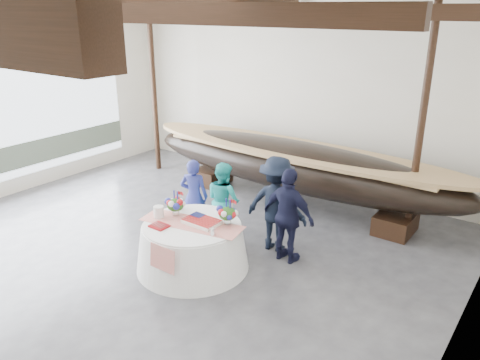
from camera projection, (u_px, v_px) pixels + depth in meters
The scene contains 11 objects.
floor at pixel (110, 279), 7.87m from camera, with size 10.00×12.00×0.01m, color #3D3D42.
wall_back at pixel (295, 95), 11.62m from camera, with size 10.00×0.02×4.50m, color silver.
wall_right at pixel (440, 244), 4.31m from camera, with size 0.02×12.00×4.50m, color silver.
pavilion_structure at pixel (127, 28), 7.07m from camera, with size 9.80×11.76×4.50m.
longboat_display at pixel (294, 165), 10.51m from camera, with size 8.00×1.60×1.50m.
banquet_table at pixel (192, 245), 8.11m from camera, with size 1.96×1.96×0.84m.
tabletop_items at pixel (196, 212), 8.04m from camera, with size 1.88×1.02×0.40m.
guest_woman_blue at pixel (194, 196), 9.30m from camera, with size 0.56×0.37×1.53m, color navy.
guest_woman_teal at pixel (223, 200), 9.14m from camera, with size 0.74×0.58×1.52m, color #22B2AD.
guest_man_left at pixel (276, 204), 8.58m from camera, with size 1.17×0.67×1.81m, color black.
guest_man_right at pixel (289, 216), 8.17m from camera, with size 1.02×0.42×1.74m, color black.
Camera 1 is at (5.77, -4.19, 4.31)m, focal length 35.00 mm.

